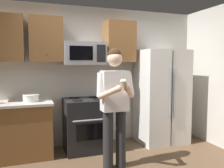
# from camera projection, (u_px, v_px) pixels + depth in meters

# --- Properties ---
(wall_back) EXTENTS (4.40, 0.10, 2.60)m
(wall_back) POSITION_uv_depth(u_px,v_px,m) (89.00, 76.00, 4.49)
(wall_back) COLOR beige
(wall_back) RESTS_ON ground
(oven_range) EXTENTS (0.76, 0.70, 0.93)m
(oven_range) POSITION_uv_depth(u_px,v_px,m) (86.00, 124.00, 4.14)
(oven_range) COLOR black
(oven_range) RESTS_ON ground
(microwave) EXTENTS (0.74, 0.41, 0.40)m
(microwave) POSITION_uv_depth(u_px,v_px,m) (84.00, 54.00, 4.15)
(microwave) COLOR #9EA0A5
(refrigerator) EXTENTS (0.90, 0.75, 1.80)m
(refrigerator) POSITION_uv_depth(u_px,v_px,m) (161.00, 96.00, 4.56)
(refrigerator) COLOR white
(refrigerator) RESTS_ON ground
(cabinet_row_upper) EXTENTS (2.78, 0.36, 0.76)m
(cabinet_row_upper) POSITION_uv_depth(u_px,v_px,m) (50.00, 40.00, 3.99)
(cabinet_row_upper) COLOR brown
(counter_left) EXTENTS (1.44, 0.66, 0.92)m
(counter_left) POSITION_uv_depth(u_px,v_px,m) (7.00, 131.00, 3.74)
(counter_left) COLOR brown
(counter_left) RESTS_ON ground
(bowl_large_white) EXTENTS (0.26, 0.26, 0.12)m
(bowl_large_white) POSITION_uv_depth(u_px,v_px,m) (31.00, 98.00, 3.81)
(bowl_large_white) COLOR white
(bowl_large_white) RESTS_ON counter_left
(person) EXTENTS (0.60, 0.48, 1.76)m
(person) POSITION_uv_depth(u_px,v_px,m) (115.00, 102.00, 3.36)
(person) COLOR #262628
(person) RESTS_ON ground
(cupcake) EXTENTS (0.09, 0.09, 0.17)m
(cupcake) POSITION_uv_depth(u_px,v_px,m) (123.00, 83.00, 3.03)
(cupcake) COLOR #A87F56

